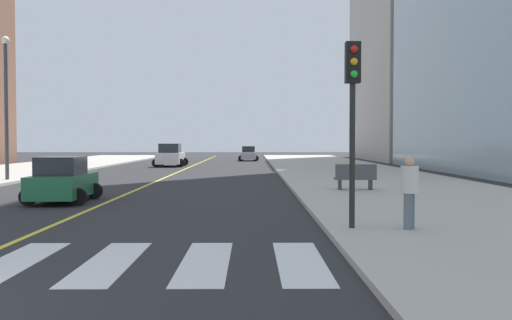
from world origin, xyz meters
TOP-DOWN VIEW (x-y plane):
  - sidewalk_kerb_east at (12.20, 20.00)m, footprint 10.00×120.00m
  - lane_divider_paint at (0.00, 40.00)m, footprint 0.16×80.00m
  - parking_garage_concrete at (28.28, 63.16)m, footprint 18.00×24.00m
  - car_silver_nearest at (5.03, 59.39)m, footprint 2.36×3.76m
  - car_green_second at (-1.67, 14.70)m, footprint 2.45×3.86m
  - car_white_third at (-1.85, 44.67)m, footprint 2.86×4.58m
  - traffic_light_near_corner at (7.85, 7.28)m, footprint 0.36×0.41m
  - park_bench at (9.93, 18.34)m, footprint 1.80×0.57m
  - pedestrian_waiting_east at (9.20, 7.08)m, footprint 0.44×0.44m
  - street_lamp at (-8.16, 25.18)m, footprint 0.44×0.44m

SIDE VIEW (x-z plane):
  - lane_divider_paint at x=0.00m, z-range 0.00..0.01m
  - sidewalk_kerb_east at x=12.20m, z-range 0.00..0.15m
  - park_bench at x=9.93m, z-range 0.13..1.25m
  - car_silver_nearest at x=5.03m, z-range -0.05..1.62m
  - car_green_second at x=-1.67m, z-range -0.06..1.65m
  - car_white_third at x=-1.85m, z-range -0.07..1.98m
  - pedestrian_waiting_east at x=9.20m, z-range 0.24..2.01m
  - traffic_light_near_corner at x=7.85m, z-range 1.08..5.63m
  - street_lamp at x=-8.16m, z-range 0.83..8.73m
  - parking_garage_concrete at x=28.28m, z-range 0.00..30.36m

